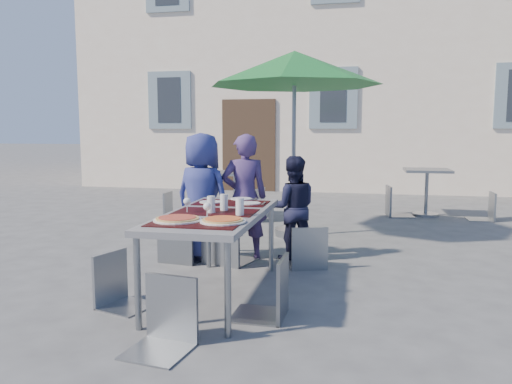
% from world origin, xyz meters
% --- Properties ---
extents(ground, '(90.00, 90.00, 0.00)m').
position_xyz_m(ground, '(0.00, 0.00, 0.00)').
color(ground, '#4A4B4D').
rests_on(ground, ground).
extents(building, '(13.60, 8.20, 11.10)m').
position_xyz_m(building, '(-0.00, 11.50, 4.85)').
color(building, beige).
rests_on(building, ground).
extents(dining_table, '(0.80, 1.85, 0.76)m').
position_xyz_m(dining_table, '(-0.57, -0.16, 0.70)').
color(dining_table, '#4E4E54').
rests_on(dining_table, ground).
extents(pizza_near_left, '(0.38, 0.38, 0.03)m').
position_xyz_m(pizza_near_left, '(-0.74, -0.65, 0.77)').
color(pizza_near_left, white).
rests_on(pizza_near_left, dining_table).
extents(pizza_near_right, '(0.36, 0.36, 0.03)m').
position_xyz_m(pizza_near_right, '(-0.38, -0.63, 0.77)').
color(pizza_near_right, white).
rests_on(pizza_near_right, dining_table).
extents(glassware, '(0.55, 0.47, 0.15)m').
position_xyz_m(glassware, '(-0.52, -0.23, 0.83)').
color(glassware, silver).
rests_on(glassware, dining_table).
extents(place_settings, '(0.65, 0.51, 0.01)m').
position_xyz_m(place_settings, '(-0.57, 0.46, 0.76)').
color(place_settings, white).
rests_on(place_settings, dining_table).
extents(child_0, '(0.80, 0.63, 1.43)m').
position_xyz_m(child_0, '(-1.09, 1.03, 0.72)').
color(child_0, navy).
rests_on(child_0, ground).
extents(child_1, '(0.60, 0.49, 1.42)m').
position_xyz_m(child_1, '(-0.62, 1.15, 0.71)').
color(child_1, '#4B346B').
rests_on(child_1, ground).
extents(child_2, '(0.63, 0.45, 1.18)m').
position_xyz_m(child_2, '(-0.09, 1.25, 0.59)').
color(child_2, '#161731').
rests_on(child_2, ground).
extents(chair_0, '(0.48, 0.49, 0.97)m').
position_xyz_m(chair_0, '(-1.29, 0.84, 0.57)').
color(chair_0, gray).
rests_on(chair_0, ground).
extents(chair_1, '(0.58, 0.59, 1.06)m').
position_xyz_m(chair_1, '(-0.77, 0.87, 0.63)').
color(chair_1, gray).
rests_on(chair_1, ground).
extents(chair_2, '(0.48, 0.49, 0.87)m').
position_xyz_m(chair_2, '(0.13, 0.89, 0.50)').
color(chair_2, gray).
rests_on(chair_2, ground).
extents(chair_3, '(0.48, 0.47, 0.85)m').
position_xyz_m(chair_3, '(-1.30, -0.58, 0.49)').
color(chair_3, gray).
rests_on(chair_3, ground).
extents(chair_4, '(0.42, 0.41, 0.92)m').
position_xyz_m(chair_4, '(-0.01, -0.58, 0.53)').
color(chair_4, gray).
rests_on(chair_4, ground).
extents(chair_5, '(0.45, 0.46, 0.90)m').
position_xyz_m(chair_5, '(-0.61, -1.26, 0.52)').
color(chair_5, gray).
rests_on(chair_5, ground).
extents(patio_umbrella, '(2.33, 2.33, 2.52)m').
position_xyz_m(patio_umbrella, '(-0.24, 2.49, 2.26)').
color(patio_umbrella, '#9DA0A4').
rests_on(patio_umbrella, ground).
extents(cafe_table_0, '(0.72, 0.72, 0.77)m').
position_xyz_m(cafe_table_0, '(-1.40, 3.79, 0.53)').
color(cafe_table_0, '#9DA0A4').
rests_on(cafe_table_0, ground).
extents(bg_chair_l_0, '(0.38, 0.37, 0.84)m').
position_xyz_m(bg_chair_l_0, '(-2.38, 3.44, 0.48)').
color(bg_chair_l_0, gray).
rests_on(bg_chair_l_0, ground).
extents(bg_chair_r_0, '(0.55, 0.54, 1.01)m').
position_xyz_m(bg_chair_r_0, '(-1.05, 3.53, 0.59)').
color(bg_chair_r_0, gray).
rests_on(bg_chair_r_0, ground).
extents(cafe_table_1, '(0.75, 0.75, 0.80)m').
position_xyz_m(cafe_table_1, '(1.77, 4.61, 0.57)').
color(cafe_table_1, '#9DA0A4').
rests_on(cafe_table_1, ground).
extents(bg_chair_l_1, '(0.50, 0.49, 0.99)m').
position_xyz_m(bg_chair_l_1, '(1.24, 4.46, 0.58)').
color(bg_chair_l_1, gray).
rests_on(bg_chair_l_1, ground).
extents(bg_chair_r_1, '(0.39, 0.39, 0.88)m').
position_xyz_m(bg_chair_r_1, '(2.68, 4.35, 0.51)').
color(bg_chair_r_1, gray).
rests_on(bg_chair_r_1, ground).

